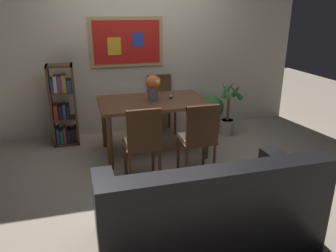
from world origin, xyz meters
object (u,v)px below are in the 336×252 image
at_px(dining_table, 153,108).
at_px(dining_chair_far_right, 161,99).
at_px(potted_palm, 228,111).
at_px(dining_chair_near_right, 199,134).
at_px(flower_vase, 153,86).
at_px(leather_couch, 207,213).
at_px(bookshelf, 63,108).
at_px(dining_chair_near_left, 143,139).
at_px(potted_ivy, 212,111).
at_px(tv_remote, 171,97).

distance_m(dining_table, dining_chair_far_right, 0.87).
bearing_deg(dining_chair_far_right, potted_palm, -25.41).
bearing_deg(dining_chair_near_right, dining_chair_far_right, 91.21).
height_order(dining_chair_far_right, flower_vase, flower_vase).
relative_size(leather_couch, bookshelf, 1.53).
bearing_deg(dining_chair_far_right, dining_chair_near_left, -111.05).
distance_m(dining_chair_far_right, potted_ivy, 0.87).
xyz_separation_m(dining_chair_near_left, flower_vase, (0.31, 0.80, 0.41)).
distance_m(leather_couch, potted_palm, 2.67).
xyz_separation_m(bookshelf, potted_palm, (2.47, -0.31, -0.16)).
height_order(dining_table, flower_vase, flower_vase).
xyz_separation_m(dining_chair_near_left, potted_ivy, (1.44, 1.42, -0.22)).
distance_m(dining_chair_near_left, dining_chair_far_right, 1.72).
height_order(dining_table, tv_remote, tv_remote).
relative_size(dining_chair_far_right, bookshelf, 0.77).
relative_size(dining_chair_far_right, tv_remote, 5.62).
bearing_deg(tv_remote, bookshelf, 158.91).
distance_m(dining_chair_near_right, dining_chair_far_right, 1.64).
xyz_separation_m(dining_table, tv_remote, (0.28, 0.10, 0.11)).
xyz_separation_m(leather_couch, tv_remote, (0.29, 2.08, 0.45)).
bearing_deg(potted_ivy, dining_chair_near_right, -118.46).
distance_m(bookshelf, tv_remote, 1.58).
bearing_deg(potted_ivy, tv_remote, -148.28).
bearing_deg(bookshelf, dining_chair_near_left, -59.03).
height_order(potted_ivy, tv_remote, tv_remote).
relative_size(dining_chair_near_left, flower_vase, 2.67).
bearing_deg(leather_couch, dining_chair_far_right, 83.36).
xyz_separation_m(dining_chair_near_left, bookshelf, (-0.88, 1.46, 0.01)).
bearing_deg(dining_table, tv_remote, 18.97).
bearing_deg(flower_vase, bookshelf, 151.18).
relative_size(leather_couch, flower_vase, 5.28).
height_order(flower_vase, tv_remote, flower_vase).
height_order(dining_chair_far_right, bookshelf, bookshelf).
xyz_separation_m(dining_chair_near_right, bookshelf, (-1.53, 1.49, 0.01)).
distance_m(potted_ivy, flower_vase, 1.43).
xyz_separation_m(dining_chair_near_right, leather_couch, (-0.36, -1.16, -0.23)).
distance_m(dining_table, dining_chair_near_right, 0.90).
bearing_deg(dining_chair_near_right, leather_couch, -107.23).
bearing_deg(leather_couch, potted_ivy, 66.30).
relative_size(flower_vase, tv_remote, 2.11).
height_order(dining_chair_near_right, flower_vase, flower_vase).
bearing_deg(potted_palm, potted_ivy, 118.91).
height_order(dining_table, dining_chair_near_left, dining_chair_near_left).
relative_size(dining_chair_far_right, leather_couch, 0.51).
xyz_separation_m(dining_chair_near_right, dining_chair_far_right, (-0.03, 1.64, 0.00)).
height_order(leather_couch, flower_vase, flower_vase).
xyz_separation_m(dining_chair_far_right, tv_remote, (-0.03, -0.71, 0.22)).
xyz_separation_m(dining_table, potted_ivy, (1.14, 0.62, -0.33)).
bearing_deg(potted_ivy, dining_chair_far_right, 167.37).
bearing_deg(leather_couch, dining_chair_near_right, 72.77).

